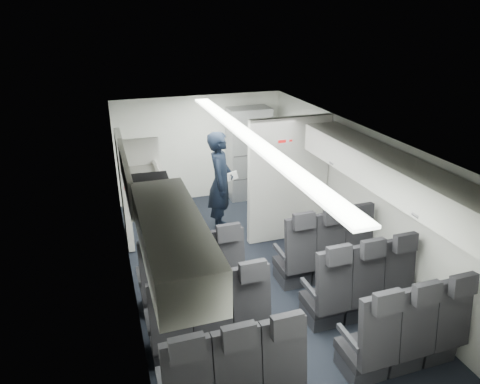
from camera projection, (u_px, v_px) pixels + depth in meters
cabin_shell at (249, 204)px, 6.11m from camera, size 3.41×6.01×2.16m
seat_row_front at (261, 266)px, 5.93m from camera, size 3.33×0.56×1.24m
seat_row_mid at (288, 306)px, 5.14m from camera, size 3.33×0.56×1.24m
seat_row_rear at (324, 359)px, 4.35m from camera, size 3.33×0.56×1.24m
overhead_bin_left_rear at (173, 240)px, 3.67m from camera, size 0.53×1.80×0.40m
overhead_bin_left_front_open at (145, 182)px, 5.24m from camera, size 0.64×1.70×0.72m
overhead_bin_right_rear at (438, 198)px, 4.48m from camera, size 0.53×1.80×0.40m
overhead_bin_right_front at (349, 151)px, 6.01m from camera, size 0.53×1.70×0.40m
bulkhead_partition at (288, 180)px, 7.11m from camera, size 1.40×0.15×2.13m
galley_unit at (249, 154)px, 8.83m from camera, size 0.85×0.52×1.90m
boarding_door at (124, 189)px, 7.06m from camera, size 0.12×1.27×1.86m
flight_attendant at (221, 183)px, 7.43m from camera, size 0.66×0.78×1.83m
carry_on_bag at (150, 187)px, 5.01m from camera, size 0.44×0.32×0.25m
papers at (232, 176)px, 7.39m from camera, size 0.21×0.04×0.14m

